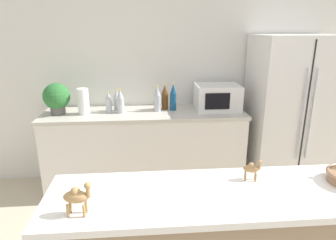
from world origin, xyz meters
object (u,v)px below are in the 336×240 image
(back_bottle_3, at_px, (120,102))
(camel_figurine_second, at_px, (252,168))
(back_bottle_0, at_px, (117,101))
(refrigerator, at_px, (289,114))
(back_bottle_4, at_px, (109,102))
(back_bottle_1, at_px, (157,99))
(camel_figurine, at_px, (77,196))
(paper_towel_roll, at_px, (83,101))
(microwave, at_px, (217,97))
(back_bottle_2, at_px, (165,97))
(potted_plant, at_px, (57,97))
(back_bottle_5, at_px, (173,97))

(back_bottle_3, relative_size, camel_figurine_second, 2.15)
(back_bottle_0, xyz_separation_m, camel_figurine_second, (0.87, -1.82, 0.05))
(refrigerator, xyz_separation_m, camel_figurine_second, (-1.06, -1.70, 0.21))
(back_bottle_4, bearing_deg, back_bottle_3, -8.30)
(back_bottle_0, height_order, back_bottle_3, back_bottle_3)
(back_bottle_3, bearing_deg, back_bottle_1, 5.99)
(back_bottle_0, xyz_separation_m, camel_figurine, (-0.01, -2.06, 0.07))
(back_bottle_0, relative_size, camel_figurine, 1.46)
(back_bottle_4, height_order, camel_figurine_second, back_bottle_4)
(paper_towel_roll, relative_size, camel_figurine, 1.71)
(microwave, distance_m, back_bottle_1, 0.67)
(back_bottle_1, relative_size, back_bottle_4, 1.17)
(refrigerator, bearing_deg, back_bottle_2, 174.13)
(back_bottle_1, distance_m, back_bottle_4, 0.53)
(back_bottle_3, distance_m, camel_figurine, 1.97)
(back_bottle_1, bearing_deg, back_bottle_2, 38.91)
(potted_plant, distance_m, back_bottle_4, 0.54)
(paper_towel_roll, distance_m, microwave, 1.45)
(back_bottle_3, bearing_deg, back_bottle_2, 13.01)
(back_bottle_3, xyz_separation_m, camel_figurine, (-0.05, -1.97, 0.06))
(back_bottle_0, distance_m, back_bottle_2, 0.53)
(back_bottle_2, relative_size, back_bottle_5, 0.93)
(refrigerator, bearing_deg, back_bottle_1, 177.19)
(potted_plant, relative_size, back_bottle_1, 1.19)
(camel_figurine_second, bearing_deg, refrigerator, 57.94)
(back_bottle_2, distance_m, back_bottle_4, 0.62)
(back_bottle_0, distance_m, back_bottle_4, 0.11)
(refrigerator, distance_m, microwave, 0.84)
(microwave, bearing_deg, potted_plant, -178.70)
(back_bottle_4, distance_m, camel_figurine, 1.99)
(microwave, bearing_deg, refrigerator, -5.10)
(paper_towel_roll, distance_m, back_bottle_1, 0.79)
(back_bottle_3, bearing_deg, camel_figurine, -91.52)
(paper_towel_roll, distance_m, camel_figurine_second, 2.09)
(microwave, height_order, back_bottle_2, back_bottle_2)
(back_bottle_1, distance_m, camel_figurine, 2.06)
(back_bottle_2, bearing_deg, potted_plant, -174.53)
(camel_figurine_second, bearing_deg, back_bottle_5, 97.85)
(refrigerator, relative_size, camel_figurine_second, 14.20)
(paper_towel_roll, bearing_deg, back_bottle_1, 4.57)
(paper_towel_roll, bearing_deg, back_bottle_4, 8.60)
(paper_towel_roll, distance_m, back_bottle_3, 0.39)
(refrigerator, relative_size, back_bottle_4, 7.21)
(back_bottle_2, height_order, back_bottle_4, back_bottle_2)
(back_bottle_3, xyz_separation_m, back_bottle_5, (0.58, 0.06, 0.02))
(microwave, distance_m, back_bottle_5, 0.49)
(back_bottle_2, height_order, camel_figurine, back_bottle_2)
(microwave, bearing_deg, camel_figurine_second, -97.91)
(refrigerator, bearing_deg, potted_plant, 179.24)
(refrigerator, xyz_separation_m, microwave, (-0.82, 0.07, 0.19))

